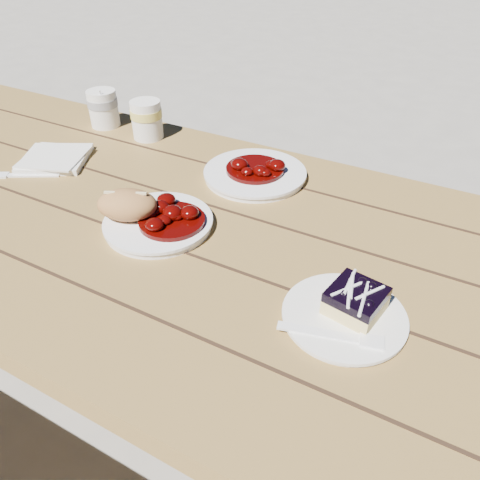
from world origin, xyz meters
The scene contains 14 objects.
ground centered at (0.00, 0.00, 0.00)m, with size 60.00×60.00×0.00m, color gray.
picnic_table centered at (0.00, 0.00, 0.59)m, with size 2.00×1.55×0.75m.
main_plate centered at (0.11, -0.04, 0.76)m, with size 0.21×0.21×0.02m, color white.
goulash_stew centered at (0.14, -0.03, 0.79)m, with size 0.13×0.13×0.04m, color #420302, non-canonical shape.
bread_roll centered at (0.06, -0.06, 0.80)m, with size 0.12×0.08×0.06m, color #A97541.
dessert_plate centered at (0.52, -0.10, 0.76)m, with size 0.19×0.19×0.01m, color white.
blueberry_cake centered at (0.53, -0.09, 0.78)m, with size 0.09×0.09×0.05m.
fork_dessert centered at (0.50, -0.16, 0.76)m, with size 0.03×0.16×0.01m, color white, non-canonical shape.
coffee_cup centered at (-0.32, 0.30, 0.80)m, with size 0.08×0.08×0.10m, color white.
napkin_stack centered at (-0.28, 0.07, 0.76)m, with size 0.15×0.15×0.01m, color white.
fork_table centered at (-0.27, -0.01, 0.75)m, with size 0.03×0.16×0.01m, color white, non-canonical shape.
second_plate centered at (0.19, 0.24, 0.76)m, with size 0.23×0.23×0.02m, color white.
second_stew centered at (0.19, 0.24, 0.79)m, with size 0.13×0.13×0.04m, color #420302, non-canonical shape.
second_cup centered at (-0.17, 0.30, 0.80)m, with size 0.08×0.08×0.10m, color white.
Camera 1 is at (0.62, -0.62, 1.28)m, focal length 35.00 mm.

